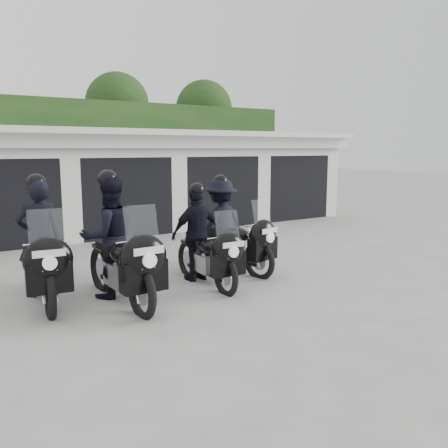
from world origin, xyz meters
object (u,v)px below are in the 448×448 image
police_bike_b (115,245)px  police_bike_c (202,240)px  police_bike_a (42,250)px  police_bike_d (227,228)px

police_bike_b → police_bike_c: police_bike_b is taller
police_bike_a → police_bike_c: 2.73m
police_bike_a → police_bike_d: size_ratio=1.07×
police_bike_a → police_bike_b: 1.16m
police_bike_a → police_bike_b: police_bike_b is taller
police_bike_b → police_bike_d: bearing=12.7°
police_bike_a → police_bike_c: size_ratio=1.11×
police_bike_c → police_bike_a: bearing=172.6°
police_bike_b → police_bike_d: 2.68m
police_bike_d → police_bike_c: bearing=-158.8°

